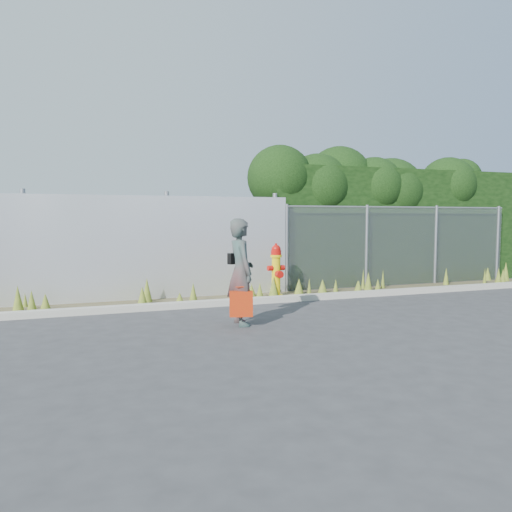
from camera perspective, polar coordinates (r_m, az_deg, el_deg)
The scene contains 10 objects.
ground at distance 8.58m, azimuth 5.16°, elevation -7.30°, with size 80.00×80.00×0.00m, color #343436.
curb at distance 10.20m, azimuth 0.81°, elevation -5.06°, with size 16.00×0.22×0.12m, color #A4A294.
weed_strip at distance 10.85m, azimuth 0.51°, elevation -4.10°, with size 16.00×1.28×0.53m.
corrugated_fence at distance 10.62m, azimuth -18.22°, elevation 0.76°, with size 8.50×0.21×2.30m.
chainlink_fence at distance 13.21m, azimuth 16.34°, elevation 1.17°, with size 6.50×0.07×2.05m.
hedge at distance 13.96m, azimuth 13.92°, elevation 5.45°, with size 7.77×1.99×3.61m.
fire_hydrant at distance 10.85m, azimuth 2.32°, elevation -1.75°, with size 0.40×0.35×1.18m.
woman at distance 8.06m, azimuth -1.75°, elevation -1.83°, with size 0.63×0.41×1.73m, color #106961.
red_tote_bag at distance 7.90m, azimuth -1.71°, elevation -5.48°, with size 0.36×0.13×0.48m.
black_shoulder_bag at distance 8.27m, azimuth -2.43°, elevation -0.29°, with size 0.24×0.10×0.18m.
Camera 1 is at (-3.61, -7.59, 1.74)m, focal length 35.00 mm.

